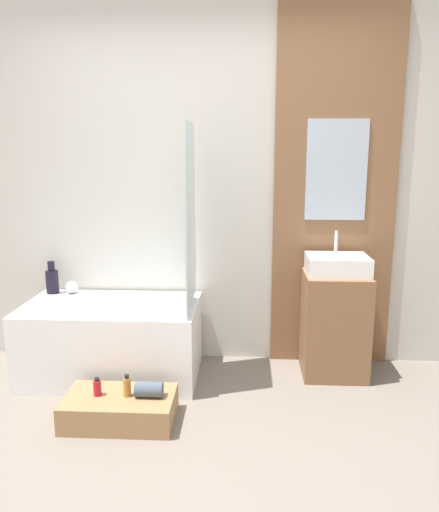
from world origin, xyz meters
name	(u,v)px	position (x,y,z in m)	size (l,w,h in m)	color
ground_plane	(179,486)	(0.00, 0.00, 0.00)	(12.00, 12.00, 0.00)	slate
wall_tiled_back	(205,188)	(0.00, 1.58, 1.30)	(4.20, 0.06, 2.60)	beige
wall_wood_accent	(335,189)	(0.94, 1.53, 1.31)	(0.87, 0.04, 2.60)	brown
bathtub	(112,340)	(-0.63, 1.18, 0.27)	(1.21, 0.69, 0.53)	white
glass_shower_screen	(190,219)	(-0.06, 1.11, 1.14)	(0.01, 0.51, 1.22)	silver
wooden_step_bench	(120,408)	(-0.43, 0.56, 0.08)	(0.64, 0.38, 0.16)	#997047
vanity_cabinet	(334,324)	(0.94, 1.30, 0.37)	(0.44, 0.42, 0.73)	brown
sink	(337,265)	(0.94, 1.30, 0.80)	(0.42, 0.33, 0.29)	white
vase_tall_dark	(52,280)	(-1.14, 1.43, 0.63)	(0.09, 0.09, 0.24)	black
vase_round_light	(72,287)	(-0.99, 1.43, 0.57)	(0.09, 0.09, 0.09)	silver
bottle_soap_primary	(97,387)	(-0.55, 0.56, 0.21)	(0.05, 0.05, 0.11)	#B21928
bottle_soap_secondary	(127,387)	(-0.38, 0.56, 0.22)	(0.04, 0.04, 0.13)	#B2752D
towel_roll	(149,389)	(-0.25, 0.56, 0.21)	(0.09, 0.09, 0.16)	#4C5666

